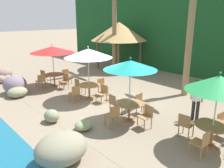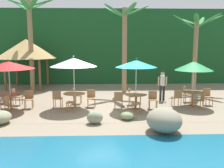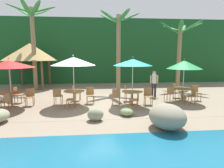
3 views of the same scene
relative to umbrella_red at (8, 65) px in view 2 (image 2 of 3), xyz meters
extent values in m
plane|color=gray|center=(4.52, 0.20, -2.17)|extent=(120.00, 120.00, 0.00)
cube|color=gray|center=(4.52, 0.20, -2.17)|extent=(18.00, 5.20, 0.01)
cube|color=#194C23|center=(4.52, 9.20, 0.83)|extent=(28.00, 2.40, 6.00)
ellipsoid|color=gray|center=(5.57, -1.89, -2.00)|extent=(0.59, 0.67, 0.34)
ellipsoid|color=gray|center=(0.41, -2.32, -1.91)|extent=(0.87, 1.00, 0.52)
ellipsoid|color=gray|center=(4.21, -2.43, -1.93)|extent=(0.64, 0.56, 0.50)
ellipsoid|color=gray|center=(6.75, -3.47, -1.74)|extent=(1.27, 1.52, 0.87)
cylinder|color=silver|center=(0.00, 0.00, -1.04)|extent=(0.04, 0.04, 2.28)
cone|color=red|center=(0.00, 0.00, 0.00)|extent=(2.46, 2.46, 0.36)
sphere|color=red|center=(0.00, 0.00, 0.26)|extent=(0.07, 0.07, 0.07)
cube|color=olive|center=(0.00, 0.00, -2.16)|extent=(0.60, 0.12, 0.03)
cube|color=olive|center=(0.00, 0.00, -2.16)|extent=(0.12, 0.60, 0.03)
cylinder|color=olive|center=(0.00, 0.00, -1.80)|extent=(0.09, 0.09, 0.71)
cylinder|color=olive|center=(0.00, 0.00, -1.45)|extent=(1.10, 1.10, 0.03)
cylinder|color=#9E7042|center=(1.04, -0.02, -1.95)|extent=(0.04, 0.04, 0.45)
cylinder|color=#9E7042|center=(0.69, -0.08, -1.95)|extent=(0.04, 0.04, 0.45)
cylinder|color=#9E7042|center=(0.99, 0.33, -1.95)|extent=(0.04, 0.04, 0.45)
cylinder|color=#9E7042|center=(0.64, 0.28, -1.95)|extent=(0.04, 0.04, 0.45)
cube|color=#9E7042|center=(0.84, 0.13, -1.71)|extent=(0.48, 0.48, 0.03)
cube|color=#9E7042|center=(0.81, 0.32, -1.51)|extent=(0.42, 0.10, 0.42)
cylinder|color=#9E7042|center=(0.23, 1.02, -1.95)|extent=(0.04, 0.04, 0.45)
cylinder|color=#9E7042|center=(0.21, 0.66, -1.95)|extent=(0.04, 0.04, 0.45)
cylinder|color=#9E7042|center=(-0.13, 1.04, -1.95)|extent=(0.04, 0.04, 0.45)
cylinder|color=#9E7042|center=(-0.15, 0.68, -1.95)|extent=(0.04, 0.04, 0.45)
cube|color=#9E7042|center=(0.04, 0.85, -1.71)|extent=(0.44, 0.44, 0.03)
cube|color=#9E7042|center=(-0.16, 0.86, -1.51)|extent=(0.06, 0.42, 0.42)
cylinder|color=#9E7042|center=(-0.22, -0.66, -1.95)|extent=(0.04, 0.04, 0.45)
cylinder|color=#9E7042|center=(0.11, -1.04, -1.95)|extent=(0.04, 0.04, 0.45)
cylinder|color=#9E7042|center=(0.14, -0.68, -1.95)|extent=(0.04, 0.04, 0.45)
cube|color=#9E7042|center=(-0.05, -0.85, -1.71)|extent=(0.45, 0.45, 0.03)
cube|color=#9E7042|center=(0.15, -0.86, -1.51)|extent=(0.06, 0.42, 0.42)
cylinder|color=silver|center=(3.10, 0.23, -0.98)|extent=(0.04, 0.04, 2.40)
cone|color=white|center=(3.10, 0.23, 0.12)|extent=(2.30, 2.30, 0.43)
sphere|color=white|center=(3.10, 0.23, 0.42)|extent=(0.07, 0.07, 0.07)
cube|color=olive|center=(3.10, 0.23, -2.16)|extent=(0.60, 0.12, 0.03)
cube|color=olive|center=(3.10, 0.23, -2.16)|extent=(0.12, 0.60, 0.03)
cylinder|color=olive|center=(3.10, 0.23, -1.80)|extent=(0.09, 0.09, 0.71)
cylinder|color=olive|center=(3.10, 0.23, -1.45)|extent=(1.10, 1.10, 0.03)
cylinder|color=#9E7042|center=(4.14, 0.14, -1.95)|extent=(0.04, 0.04, 0.45)
cylinder|color=#9E7042|center=(3.78, 0.11, -1.95)|extent=(0.04, 0.04, 0.45)
cylinder|color=#9E7042|center=(4.11, 0.50, -1.95)|extent=(0.04, 0.04, 0.45)
cylinder|color=#9E7042|center=(3.75, 0.47, -1.95)|extent=(0.04, 0.04, 0.45)
cube|color=#9E7042|center=(3.94, 0.31, -1.71)|extent=(0.45, 0.45, 0.03)
cube|color=#9E7042|center=(3.93, 0.51, -1.51)|extent=(0.42, 0.07, 0.42)
cylinder|color=#9E7042|center=(3.35, 1.24, -1.95)|extent=(0.04, 0.04, 0.45)
cylinder|color=#9E7042|center=(3.33, 0.89, -1.95)|extent=(0.04, 0.04, 0.45)
cylinder|color=#9E7042|center=(3.00, 1.27, -1.95)|extent=(0.04, 0.04, 0.45)
cylinder|color=#9E7042|center=(2.97, 0.92, -1.95)|extent=(0.04, 0.04, 0.45)
cube|color=#9E7042|center=(3.16, 1.08, -1.71)|extent=(0.45, 0.45, 0.03)
cube|color=#9E7042|center=(2.96, 1.10, -1.51)|extent=(0.07, 0.42, 0.42)
cylinder|color=#9E7042|center=(2.08, 0.48, -1.95)|extent=(0.04, 0.04, 0.45)
cylinder|color=#9E7042|center=(2.44, 0.46, -1.95)|extent=(0.04, 0.04, 0.45)
cylinder|color=#9E7042|center=(2.06, 0.12, -1.95)|extent=(0.04, 0.04, 0.45)
cylinder|color=#9E7042|center=(2.42, 0.10, -1.95)|extent=(0.04, 0.04, 0.45)
cube|color=#9E7042|center=(2.25, 0.29, -1.71)|extent=(0.45, 0.45, 0.03)
cube|color=#9E7042|center=(2.24, 0.09, -1.51)|extent=(0.42, 0.06, 0.42)
cylinder|color=#9E7042|center=(2.84, -0.78, -1.95)|extent=(0.04, 0.04, 0.45)
cylinder|color=#9E7042|center=(2.87, -0.42, -1.95)|extent=(0.04, 0.04, 0.45)
cylinder|color=#9E7042|center=(3.19, -0.81, -1.95)|extent=(0.04, 0.04, 0.45)
cylinder|color=#9E7042|center=(3.22, -0.45, -1.95)|extent=(0.04, 0.04, 0.45)
cube|color=#9E7042|center=(3.03, -0.61, -1.71)|extent=(0.45, 0.45, 0.03)
cube|color=#9E7042|center=(3.23, -0.63, -1.51)|extent=(0.07, 0.42, 0.42)
cylinder|color=silver|center=(6.16, -0.11, -1.00)|extent=(0.04, 0.04, 2.34)
cone|color=teal|center=(6.16, -0.11, 0.07)|extent=(2.02, 2.02, 0.35)
sphere|color=teal|center=(6.16, -0.11, 0.33)|extent=(0.07, 0.07, 0.07)
cube|color=olive|center=(6.16, -0.11, -2.16)|extent=(0.60, 0.12, 0.03)
cube|color=olive|center=(6.16, -0.11, -2.16)|extent=(0.12, 0.60, 0.03)
cylinder|color=olive|center=(6.16, -0.11, -1.80)|extent=(0.09, 0.09, 0.71)
cylinder|color=olive|center=(6.16, -0.11, -1.45)|extent=(1.10, 1.10, 0.03)
cylinder|color=#9E7042|center=(7.16, -0.38, -1.95)|extent=(0.04, 0.04, 0.45)
cylinder|color=#9E7042|center=(6.81, -0.35, -1.95)|extent=(0.04, 0.04, 0.45)
cylinder|color=#9E7042|center=(7.20, -0.02, -1.95)|extent=(0.04, 0.04, 0.45)
cylinder|color=#9E7042|center=(6.84, 0.01, -1.95)|extent=(0.04, 0.04, 0.45)
cube|color=#9E7042|center=(7.00, -0.18, -1.71)|extent=(0.46, 0.46, 0.03)
cube|color=#9E7042|center=(7.02, 0.01, -1.51)|extent=(0.42, 0.07, 0.42)
cylinder|color=#9E7042|center=(6.29, 0.93, -1.95)|extent=(0.04, 0.04, 0.45)
cylinder|color=#9E7042|center=(6.30, 0.57, -1.95)|extent=(0.04, 0.04, 0.45)
cylinder|color=#9E7042|center=(5.93, 0.91, -1.95)|extent=(0.04, 0.04, 0.45)
cylinder|color=#9E7042|center=(5.95, 0.56, -1.95)|extent=(0.04, 0.04, 0.45)
cube|color=#9E7042|center=(6.12, 0.74, -1.71)|extent=(0.44, 0.44, 0.03)
cube|color=#9E7042|center=(5.92, 0.73, -1.51)|extent=(0.06, 0.42, 0.42)
cylinder|color=#9E7042|center=(5.15, 0.16, -1.95)|extent=(0.04, 0.04, 0.45)
cylinder|color=#9E7042|center=(5.50, 0.13, -1.95)|extent=(0.04, 0.04, 0.45)
cylinder|color=#9E7042|center=(5.12, -0.19, -1.95)|extent=(0.04, 0.04, 0.45)
cylinder|color=#9E7042|center=(5.47, -0.22, -1.95)|extent=(0.04, 0.04, 0.45)
cube|color=#9E7042|center=(5.31, -0.03, -1.71)|extent=(0.46, 0.46, 0.03)
cube|color=#9E7042|center=(5.29, -0.23, -1.51)|extent=(0.42, 0.07, 0.42)
cylinder|color=#9E7042|center=(5.87, -1.11, -1.95)|extent=(0.04, 0.04, 0.45)
cylinder|color=#9E7042|center=(5.91, -0.75, -1.95)|extent=(0.04, 0.04, 0.45)
cylinder|color=#9E7042|center=(6.22, -1.15, -1.95)|extent=(0.04, 0.04, 0.45)
cylinder|color=#9E7042|center=(6.26, -0.79, -1.95)|extent=(0.04, 0.04, 0.45)
cube|color=#9E7042|center=(6.06, -0.95, -1.71)|extent=(0.46, 0.46, 0.03)
cube|color=#9E7042|center=(6.26, -0.97, -1.51)|extent=(0.08, 0.42, 0.42)
cylinder|color=silver|center=(9.19, 0.46, -1.08)|extent=(0.04, 0.04, 2.18)
cone|color=#238E47|center=(9.19, 0.46, -0.09)|extent=(1.94, 1.94, 0.47)
sphere|color=#238E47|center=(9.19, 0.46, 0.22)|extent=(0.07, 0.07, 0.07)
cube|color=olive|center=(9.19, 0.46, -2.16)|extent=(0.60, 0.12, 0.03)
cube|color=olive|center=(9.19, 0.46, -2.16)|extent=(0.12, 0.60, 0.03)
cylinder|color=olive|center=(9.19, 0.46, -1.80)|extent=(0.09, 0.09, 0.71)
cylinder|color=olive|center=(9.19, 0.46, -1.45)|extent=(1.10, 1.10, 0.03)
cylinder|color=#9E7042|center=(10.23, 0.33, -1.95)|extent=(0.04, 0.04, 0.45)
cylinder|color=#9E7042|center=(9.87, 0.31, -1.95)|extent=(0.04, 0.04, 0.45)
cylinder|color=#9E7042|center=(10.21, 0.68, -1.95)|extent=(0.04, 0.04, 0.45)
cylinder|color=#9E7042|center=(9.86, 0.67, -1.95)|extent=(0.04, 0.04, 0.45)
cube|color=#9E7042|center=(10.04, 0.50, -1.71)|extent=(0.44, 0.44, 0.03)
cube|color=#9E7042|center=(10.03, 0.70, -1.51)|extent=(0.42, 0.05, 0.42)
cylinder|color=#9E7042|center=(9.45, 1.47, -1.95)|extent=(0.04, 0.04, 0.45)
cylinder|color=#9E7042|center=(9.42, 1.11, -1.95)|extent=(0.04, 0.04, 0.45)
cylinder|color=#9E7042|center=(9.10, 1.50, -1.95)|extent=(0.04, 0.04, 0.45)
cylinder|color=#9E7042|center=(9.07, 1.14, -1.95)|extent=(0.04, 0.04, 0.45)
cube|color=#9E7042|center=(9.26, 1.31, -1.71)|extent=(0.45, 0.45, 0.03)
cube|color=#9E7042|center=(9.06, 1.32, -1.51)|extent=(0.07, 0.42, 0.42)
cylinder|color=#9E7042|center=(8.15, 0.55, -1.95)|extent=(0.04, 0.04, 0.45)
cylinder|color=#9E7042|center=(8.51, 0.58, -1.95)|extent=(0.04, 0.04, 0.45)
cylinder|color=#9E7042|center=(8.18, 0.20, -1.95)|extent=(0.04, 0.04, 0.45)
cylinder|color=#9E7042|center=(8.54, 0.23, -1.95)|extent=(0.04, 0.04, 0.45)
cube|color=#9E7042|center=(8.35, 0.39, -1.71)|extent=(0.45, 0.45, 0.03)
cube|color=#9E7042|center=(8.36, 0.19, -1.51)|extent=(0.42, 0.07, 0.42)
cylinder|color=#9E7042|center=(9.02, -0.57, -1.95)|extent=(0.04, 0.04, 0.45)
cylinder|color=#9E7042|center=(9.02, -0.21, -1.95)|extent=(0.04, 0.04, 0.45)
cylinder|color=#9E7042|center=(9.37, -0.57, -1.95)|extent=(0.04, 0.04, 0.45)
cylinder|color=#9E7042|center=(9.37, -0.21, -1.95)|extent=(0.04, 0.04, 0.45)
cube|color=#9E7042|center=(9.19, -0.39, -1.71)|extent=(0.42, 0.42, 0.03)
cube|color=#9E7042|center=(9.39, -0.39, -1.51)|extent=(0.04, 0.42, 0.42)
cylinder|color=olive|center=(-0.35, 5.12, 0.87)|extent=(0.32, 0.32, 6.08)
ellipsoid|color=#388942|center=(0.51, 5.23, 3.76)|extent=(1.73, 0.57, 0.61)
ellipsoid|color=#388942|center=(0.16, 5.82, 3.70)|extent=(1.26, 1.53, 0.82)
ellipsoid|color=#388942|center=(-0.55, 5.97, 3.75)|extent=(0.73, 1.72, 0.66)
ellipsoid|color=#388942|center=(-1.11, 5.54, 3.66)|extent=(1.56, 1.08, 0.94)
ellipsoid|color=#388942|center=(-1.19, 4.89, 3.75)|extent=(1.73, 0.79, 0.64)
ellipsoid|color=#388942|center=(-0.42, 4.26, 3.65)|extent=(0.49, 1.60, 0.95)
ellipsoid|color=#388942|center=(0.17, 4.43, 3.68)|extent=(1.25, 1.51, 0.86)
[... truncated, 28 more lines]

